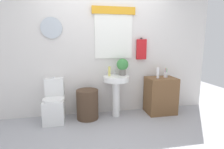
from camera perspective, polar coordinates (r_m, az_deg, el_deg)
ground_plane at (r=2.78m, az=1.67°, el=-20.40°), size 8.00×8.00×0.00m
back_wall at (r=3.52m, az=-2.36°, el=8.46°), size 4.40×0.18×2.60m
toilet at (r=3.43m, az=-18.16°, el=-9.24°), size 0.38×0.51×0.80m
laundry_hamper at (r=3.38m, az=-7.97°, el=-9.54°), size 0.41×0.41×0.56m
pedestal_sink at (r=3.36m, az=1.32°, el=-3.97°), size 0.49×0.49×0.80m
faucet at (r=3.42m, az=0.90°, el=0.70°), size 0.03×0.03×0.10m
wooden_cabinet at (r=3.73m, az=15.48°, el=-6.52°), size 0.57×0.44×0.73m
soap_bottle at (r=3.33m, az=-0.87°, el=1.09°), size 0.05×0.05×0.18m
potted_plant at (r=3.38m, az=3.45°, el=2.95°), size 0.23×0.23×0.32m
lotion_bottle at (r=3.54m, az=14.68°, el=0.49°), size 0.05×0.05×0.21m
toothbrush_cup at (r=3.69m, az=17.03°, el=-0.06°), size 0.08×0.08×0.19m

